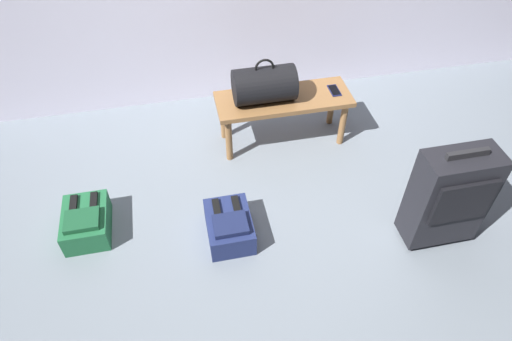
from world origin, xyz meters
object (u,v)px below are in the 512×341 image
Objects in this scene: bench at (283,104)px; backpack_navy at (229,226)px; duffel_bag_black at (264,85)px; backpack_green at (86,222)px; suitcase_upright_charcoal at (449,197)px; cell_phone at (334,90)px.

bench is 2.63× the size of backpack_navy.
duffel_bag_black is 1.16× the size of backpack_navy.
bench is at bearing 56.56° from backpack_navy.
backpack_green is at bearing 166.02° from backpack_navy.
suitcase_upright_charcoal is at bearing -52.37° from duffel_bag_black.
duffel_bag_black reaches higher than cell_phone.
duffel_bag_black is 1.43m from suitcase_upright_charcoal.
backpack_navy is at bearing -13.98° from backpack_green.
duffel_bag_black is (-0.15, -0.00, 0.19)m from bench.
cell_phone is at bearing 0.02° from duffel_bag_black.
cell_phone is 1.17m from suitcase_upright_charcoal.
suitcase_upright_charcoal is (0.72, -1.13, 0.04)m from bench.
cell_phone reaches higher than backpack_navy.
cell_phone reaches higher than backpack_green.
backpack_green is (-1.84, -0.63, -0.32)m from cell_phone.
backpack_navy is (-0.41, -0.85, -0.45)m from duffel_bag_black.
suitcase_upright_charcoal reaches higher than cell_phone.
suitcase_upright_charcoal is (0.87, -1.13, -0.16)m from duffel_bag_black.
duffel_bag_black is at bearing 127.63° from suitcase_upright_charcoal.
cell_phone is at bearing 0.03° from bench.
bench is at bearing 23.35° from backpack_green.
duffel_bag_black reaches higher than backpack_green.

